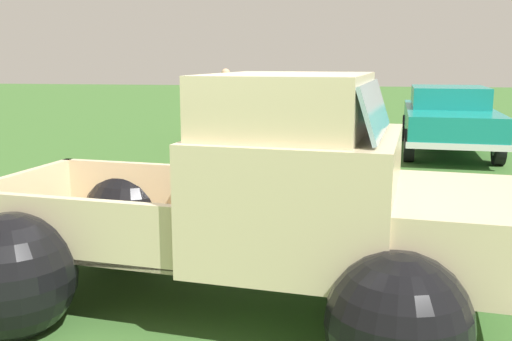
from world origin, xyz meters
TOP-DOWN VIEW (x-y plane):
  - ground_plane at (0.00, 0.00)m, footprint 80.00×80.00m
  - vintage_pickup_truck at (0.39, -0.04)m, footprint 4.80×3.16m
  - show_car_0 at (-0.73, 9.23)m, footprint 1.96×4.51m
  - show_car_1 at (3.13, 8.75)m, footprint 2.19×4.82m
  - spectator_1 at (-2.33, 10.74)m, footprint 0.37×0.54m

SIDE VIEW (x-z plane):
  - ground_plane at x=0.00m, z-range 0.00..0.00m
  - vintage_pickup_truck at x=0.39m, z-range -0.22..1.74m
  - show_car_0 at x=-0.73m, z-range 0.07..1.50m
  - show_car_1 at x=3.13m, z-range 0.07..1.50m
  - spectator_1 at x=-2.33m, z-range 0.13..1.91m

